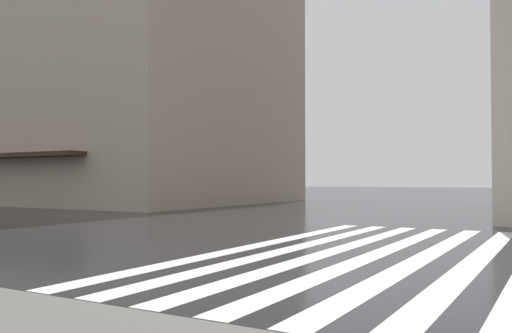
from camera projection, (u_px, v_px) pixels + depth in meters
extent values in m
plane|color=black|center=(314.00, 285.00, 8.21)|extent=(220.00, 220.00, 0.00)
cube|color=silver|center=(477.00, 260.00, 10.77)|extent=(13.00, 0.50, 0.01)
cube|color=silver|center=(426.00, 256.00, 11.27)|extent=(13.00, 0.50, 0.01)
cube|color=silver|center=(380.00, 253.00, 11.77)|extent=(13.00, 0.50, 0.01)
cube|color=silver|center=(337.00, 250.00, 12.27)|extent=(13.00, 0.50, 0.01)
cube|color=silver|center=(297.00, 247.00, 12.78)|extent=(13.00, 0.50, 0.01)
cube|color=silver|center=(261.00, 245.00, 13.28)|extent=(13.00, 0.50, 0.01)
cube|color=tan|center=(90.00, 79.00, 41.45)|extent=(18.40, 28.10, 18.80)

